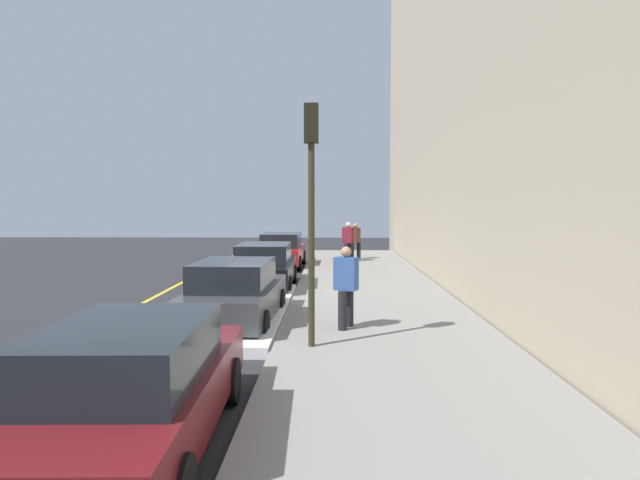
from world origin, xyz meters
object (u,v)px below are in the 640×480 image
pedestrian_brown_coat (355,240)px  rolling_suitcase (347,253)px  pedestrian_burgundy_coat (348,240)px  parked_car_maroon (133,387)px  pedestrian_blue_coat (346,285)px  parked_car_charcoal (235,293)px  traffic_light_pole (311,184)px  parked_car_red (282,250)px  parked_car_black (265,266)px

pedestrian_brown_coat → rolling_suitcase: (-0.50, 0.42, -0.61)m
pedestrian_burgundy_coat → pedestrian_brown_coat: size_ratio=1.04×
parked_car_maroon → pedestrian_blue_coat: 6.11m
parked_car_charcoal → rolling_suitcase: size_ratio=4.55×
pedestrian_brown_coat → traffic_light_pole: size_ratio=0.39×
parked_car_charcoal → pedestrian_burgundy_coat: (12.76, -2.98, 0.36)m
pedestrian_blue_coat → parked_car_maroon: bearing=155.6°
rolling_suitcase → traffic_light_pole: bearing=175.9°
parked_car_charcoal → pedestrian_brown_coat: pedestrian_brown_coat is taller
parked_car_red → rolling_suitcase: size_ratio=4.51×
pedestrian_blue_coat → parked_car_black: bearing=22.2°
parked_car_red → rolling_suitcase: parked_car_red is taller
parked_car_black → traffic_light_pole: traffic_light_pole is taller
parked_car_charcoal → parked_car_black: same height
parked_car_maroon → traffic_light_pole: 5.08m
parked_car_charcoal → pedestrian_brown_coat: 14.21m
parked_car_red → pedestrian_burgundy_coat: pedestrian_burgundy_coat is taller
parked_car_maroon → pedestrian_brown_coat: 20.43m
pedestrian_blue_coat → traffic_light_pole: (-1.47, 0.68, 2.07)m
pedestrian_blue_coat → parked_car_red: bearing=11.4°
rolling_suitcase → pedestrian_burgundy_coat: bearing=-175.5°
parked_car_black → pedestrian_burgundy_coat: bearing=-21.6°
parked_car_charcoal → traffic_light_pole: traffic_light_pole is taller
parked_car_maroon → parked_car_black: (11.65, -0.04, -0.00)m
parked_car_black → pedestrian_burgundy_coat: (7.46, -2.95, 0.35)m
parked_car_black → pedestrian_burgundy_coat: pedestrian_burgundy_coat is taller
parked_car_red → rolling_suitcase: bearing=-59.5°
parked_car_maroon → parked_car_charcoal: bearing=-0.1°
parked_car_maroon → parked_car_charcoal: same height
parked_car_red → pedestrian_burgundy_coat: bearing=-68.3°
parked_car_charcoal → pedestrian_burgundy_coat: size_ratio=2.45×
pedestrian_burgundy_coat → rolling_suitcase: (0.54, 0.04, -0.65)m
parked_car_red → traffic_light_pole: bearing=-172.5°
parked_car_red → pedestrian_burgundy_coat: 3.22m
parked_car_maroon → pedestrian_brown_coat: pedestrian_brown_coat is taller
parked_car_black → pedestrian_blue_coat: size_ratio=2.67×
pedestrian_blue_coat → rolling_suitcase: pedestrian_blue_coat is taller
parked_car_black → pedestrian_brown_coat: bearing=-21.4°
parked_car_charcoal → pedestrian_blue_coat: bearing=-107.6°
parked_car_charcoal → parked_car_red: same height
pedestrian_burgundy_coat → pedestrian_brown_coat: 1.11m
parked_car_maroon → parked_car_red: bearing=-0.1°
parked_car_maroon → pedestrian_blue_coat: bearing=-24.4°
pedestrian_burgundy_coat → parked_car_red: bearing=111.7°
parked_car_black → pedestrian_blue_coat: (-6.10, -2.48, 0.32)m
parked_car_black → parked_car_red: 6.28m
parked_car_maroon → pedestrian_brown_coat: size_ratio=2.75×
pedestrian_brown_coat → pedestrian_blue_coat: bearing=176.7°
parked_car_maroon → parked_car_charcoal: size_ratio=1.08×
parked_car_charcoal → traffic_light_pole: size_ratio=0.99×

